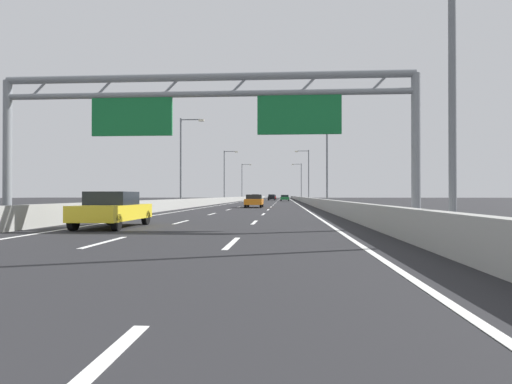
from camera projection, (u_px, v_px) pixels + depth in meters
name	position (u px, v px, depth m)	size (l,w,h in m)	color
ground_plane	(270.00, 201.00, 99.24)	(260.00, 260.00, 0.00)	#262628
lane_dash_left_1	(105.00, 242.00, 12.05)	(0.16, 3.00, 0.01)	white
lane_dash_left_2	(181.00, 222.00, 21.03)	(0.16, 3.00, 0.01)	white
lane_dash_left_3	(212.00, 214.00, 30.01)	(0.16, 3.00, 0.01)	white
lane_dash_left_4	(229.00, 210.00, 38.99)	(0.16, 3.00, 0.01)	white
lane_dash_left_5	(239.00, 207.00, 47.97)	(0.16, 3.00, 0.01)	white
lane_dash_left_6	(246.00, 205.00, 56.95)	(0.16, 3.00, 0.01)	white
lane_dash_left_7	(251.00, 204.00, 65.93)	(0.16, 3.00, 0.01)	white
lane_dash_left_8	(255.00, 203.00, 74.91)	(0.16, 3.00, 0.01)	white
lane_dash_left_9	(258.00, 202.00, 83.89)	(0.16, 3.00, 0.01)	white
lane_dash_left_10	(261.00, 201.00, 92.87)	(0.16, 3.00, 0.01)	white
lane_dash_left_11	(263.00, 201.00, 101.85)	(0.16, 3.00, 0.01)	white
lane_dash_left_12	(264.00, 200.00, 110.83)	(0.16, 3.00, 0.01)	white
lane_dash_left_13	(266.00, 200.00, 119.81)	(0.16, 3.00, 0.01)	white
lane_dash_left_14	(267.00, 200.00, 128.80)	(0.16, 3.00, 0.01)	white
lane_dash_left_15	(268.00, 199.00, 137.78)	(0.16, 3.00, 0.01)	white
lane_dash_left_16	(269.00, 199.00, 146.76)	(0.16, 3.00, 0.01)	white
lane_dash_left_17	(270.00, 199.00, 155.74)	(0.16, 3.00, 0.01)	white
lane_dash_right_1	(232.00, 243.00, 11.81)	(0.16, 3.00, 0.01)	white
lane_dash_right_2	(254.00, 222.00, 20.79)	(0.16, 3.00, 0.01)	white
lane_dash_right_3	(263.00, 214.00, 29.77)	(0.16, 3.00, 0.01)	white
lane_dash_right_4	(268.00, 210.00, 38.75)	(0.16, 3.00, 0.01)	white
lane_dash_right_5	(271.00, 207.00, 47.74)	(0.16, 3.00, 0.01)	white
lane_dash_right_6	(273.00, 205.00, 56.72)	(0.16, 3.00, 0.01)	white
lane_dash_right_7	(275.00, 204.00, 65.70)	(0.16, 3.00, 0.01)	white
lane_dash_right_8	(276.00, 203.00, 74.68)	(0.16, 3.00, 0.01)	white
lane_dash_right_9	(277.00, 202.00, 83.66)	(0.16, 3.00, 0.01)	white
lane_dash_right_10	(277.00, 201.00, 92.64)	(0.16, 3.00, 0.01)	white
lane_dash_right_11	(278.00, 201.00, 101.62)	(0.16, 3.00, 0.01)	white
lane_dash_right_12	(278.00, 200.00, 110.60)	(0.16, 3.00, 0.01)	white
lane_dash_right_13	(279.00, 200.00, 119.58)	(0.16, 3.00, 0.01)	white
lane_dash_right_14	(279.00, 200.00, 128.56)	(0.16, 3.00, 0.01)	white
lane_dash_right_15	(280.00, 199.00, 137.54)	(0.16, 3.00, 0.01)	white
lane_dash_right_16	(280.00, 199.00, 146.52)	(0.16, 3.00, 0.01)	white
lane_dash_right_17	(280.00, 199.00, 155.50)	(0.16, 3.00, 0.01)	white
edge_line_left	(242.00, 202.00, 87.61)	(0.16, 176.00, 0.01)	white
edge_line_right	(294.00, 202.00, 86.93)	(0.16, 176.00, 0.01)	white
barrier_left	(244.00, 198.00, 109.67)	(0.45, 220.00, 0.95)	#9E9E99
barrier_right	(298.00, 198.00, 108.77)	(0.45, 220.00, 0.95)	#9E9E99
sign_gantry	(207.00, 110.00, 17.66)	(17.34, 0.36, 6.36)	gray
streetlamp_right_near	(443.00, 42.00, 11.41)	(2.58, 0.28, 9.50)	slate
streetlamp_left_mid	(183.00, 157.00, 45.51)	(2.58, 0.28, 9.50)	slate
streetlamp_right_mid	(325.00, 156.00, 44.54)	(2.58, 0.28, 9.50)	slate
streetlamp_left_far	(226.00, 173.00, 78.64)	(2.58, 0.28, 9.50)	slate
streetlamp_right_far	(307.00, 173.00, 77.67)	(2.58, 0.28, 9.50)	slate
streetlamp_left_distant	(243.00, 180.00, 111.77)	(2.58, 0.28, 9.50)	slate
streetlamp_right_distant	(300.00, 179.00, 110.79)	(2.58, 0.28, 9.50)	slate
green_car	(285.00, 198.00, 95.58)	(1.89, 4.41, 1.39)	#1E7A38
orange_car	(254.00, 201.00, 46.20)	(1.82, 4.44, 1.39)	orange
silver_car	(256.00, 197.00, 102.55)	(1.77, 4.37, 1.53)	#A8ADB2
yellow_car	(113.00, 209.00, 17.66)	(1.87, 4.51, 1.47)	yellow
black_car	(271.00, 197.00, 108.84)	(1.71, 4.48, 1.51)	black
red_car	(273.00, 197.00, 127.91)	(1.89, 4.39, 1.45)	red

